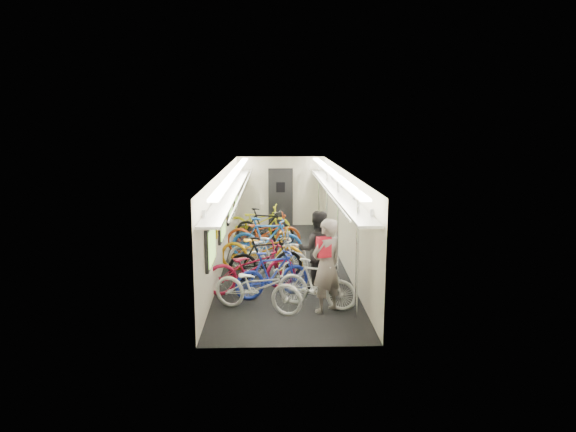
{
  "coord_description": "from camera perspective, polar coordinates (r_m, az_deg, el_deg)",
  "views": [
    {
      "loc": [
        -0.26,
        -12.7,
        3.54
      ],
      "look_at": [
        0.13,
        0.44,
        1.15
      ],
      "focal_mm": 32.0,
      "sensor_mm": 36.0,
      "label": 1
    }
  ],
  "objects": [
    {
      "name": "bicycle_5",
      "position": [
        11.95,
        -1.46,
        -4.59
      ],
      "size": [
        1.6,
        0.64,
        0.94
      ],
      "primitive_type": "imported",
      "rotation": [
        0.0,
        0.0,
        1.44
      ],
      "color": "silver",
      "rests_on": "ground"
    },
    {
      "name": "bicycle_8",
      "position": [
        14.23,
        -2.71,
        -1.87
      ],
      "size": [
        2.14,
        0.99,
        1.08
      ],
      "primitive_type": "imported",
      "rotation": [
        0.0,
        0.0,
        1.71
      ],
      "color": "#92310F",
      "rests_on": "ground"
    },
    {
      "name": "bicycle_10",
      "position": [
        15.91,
        -3.35,
        -0.63
      ],
      "size": [
        2.08,
        0.95,
        1.05
      ],
      "primitive_type": "imported",
      "rotation": [
        0.0,
        0.0,
        1.44
      ],
      "color": "#C6C312",
      "rests_on": "ground"
    },
    {
      "name": "bicycle_4",
      "position": [
        12.27,
        -2.94,
        -3.81
      ],
      "size": [
        2.22,
        1.31,
        1.1
      ],
      "primitive_type": "imported",
      "rotation": [
        0.0,
        0.0,
        1.28
      ],
      "color": "#BB7A11",
      "rests_on": "ground"
    },
    {
      "name": "bicycle_11",
      "position": [
        10.0,
        3.21,
        -7.51
      ],
      "size": [
        1.65,
        1.06,
        0.96
      ],
      "primitive_type": "imported",
      "rotation": [
        0.0,
        0.0,
        1.15
      ],
      "color": "silver",
      "rests_on": "ground"
    },
    {
      "name": "bicycle_0",
      "position": [
        9.82,
        -3.37,
        -7.87
      ],
      "size": [
        1.92,
        1.33,
        0.96
      ],
      "primitive_type": "imported",
      "rotation": [
        0.0,
        0.0,
        1.14
      ],
      "color": "silver",
      "rests_on": "ground"
    },
    {
      "name": "bicycle_9",
      "position": [
        14.94,
        -2.61,
        -1.24
      ],
      "size": [
        1.9,
        1.14,
        1.1
      ],
      "primitive_type": "imported",
      "rotation": [
        0.0,
        0.0,
        1.21
      ],
      "color": "black",
      "rests_on": "ground"
    },
    {
      "name": "passenger_mid",
      "position": [
        11.04,
        3.26,
        -3.79
      ],
      "size": [
        0.85,
        0.67,
        1.71
      ],
      "primitive_type": "imported",
      "rotation": [
        0.0,
        0.0,
        3.11
      ],
      "color": "black",
      "rests_on": "ground"
    },
    {
      "name": "bicycle_7",
      "position": [
        13.38,
        -2.38,
        -2.56
      ],
      "size": [
        1.93,
        0.8,
        1.12
      ],
      "primitive_type": "imported",
      "rotation": [
        0.0,
        0.0,
        1.42
      ],
      "color": "#1C56AD",
      "rests_on": "ground"
    },
    {
      "name": "bicycle_2",
      "position": [
        10.91,
        -4.08,
        -5.77
      ],
      "size": [
        2.1,
        1.3,
        1.04
      ],
      "primitive_type": "imported",
      "rotation": [
        0.0,
        0.0,
        1.9
      ],
      "color": "maroon",
      "rests_on": "ground"
    },
    {
      "name": "train_car_shell",
      "position": [
        13.55,
        -2.1,
        2.31
      ],
      "size": [
        10.0,
        10.0,
        10.0
      ],
      "color": "black",
      "rests_on": "ground"
    },
    {
      "name": "bicycle_3",
      "position": [
        11.67,
        -2.49,
        -4.73
      ],
      "size": [
        1.77,
        0.8,
        1.03
      ],
      "primitive_type": "imported",
      "rotation": [
        0.0,
        0.0,
        1.76
      ],
      "color": "black",
      "rests_on": "ground"
    },
    {
      "name": "bicycle_6",
      "position": [
        12.52,
        -2.29,
        -3.77
      ],
      "size": [
        1.94,
        0.81,
        0.99
      ],
      "primitive_type": "imported",
      "rotation": [
        0.0,
        0.0,
        1.65
      ],
      "color": "#9F9FA4",
      "rests_on": "ground"
    },
    {
      "name": "bicycle_1",
      "position": [
        10.57,
        -1.72,
        -6.48
      ],
      "size": [
        1.67,
        1.04,
        0.97
      ],
      "primitive_type": "imported",
      "rotation": [
        0.0,
        0.0,
        1.96
      ],
      "color": "#1C2FA9",
      "rests_on": "ground"
    },
    {
      "name": "passenger_near",
      "position": [
        9.69,
        4.3,
        -5.52
      ],
      "size": [
        0.79,
        0.74,
        1.8
      ],
      "primitive_type": "imported",
      "rotation": [
        0.0,
        0.0,
        3.77
      ],
      "color": "slate",
      "rests_on": "ground"
    },
    {
      "name": "backpack",
      "position": [
        9.51,
        3.99,
        -3.46
      ],
      "size": [
        0.29,
        0.21,
        0.38
      ],
      "primitive_type": "cube",
      "rotation": [
        0.0,
        0.0,
        0.29
      ],
      "color": "#B51223",
      "rests_on": "passenger_near"
    }
  ]
}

